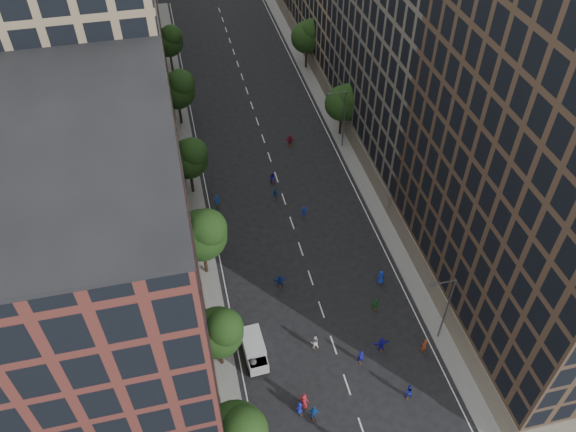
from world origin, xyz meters
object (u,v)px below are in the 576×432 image
at_px(cargo_van, 254,349).
at_px(skater_1, 361,356).
at_px(streetlamp_near, 445,306).
at_px(streetlamp_far, 343,116).
at_px(skater_2, 408,391).
at_px(skater_0, 300,408).

xyz_separation_m(cargo_van, skater_1, (9.97, -2.89, -0.39)).
bearing_deg(skater_1, streetlamp_near, -169.74).
height_order(streetlamp_far, cargo_van, streetlamp_far).
xyz_separation_m(skater_1, skater_2, (3.09, -4.51, -0.01)).
relative_size(streetlamp_far, cargo_van, 2.00).
distance_m(streetlamp_near, cargo_van, 18.86).
distance_m(cargo_van, skater_1, 10.39).
height_order(skater_1, skater_2, skater_1).
distance_m(cargo_van, skater_0, 7.28).
bearing_deg(streetlamp_near, cargo_van, 173.79).
xyz_separation_m(cargo_van, skater_0, (2.89, -6.66, -0.46)).
distance_m(skater_0, skater_2, 10.20).
xyz_separation_m(streetlamp_near, skater_2, (-5.28, -5.40, -4.32)).
relative_size(streetlamp_near, skater_1, 5.28).
xyz_separation_m(streetlamp_far, skater_0, (-15.45, -37.66, -4.39)).
height_order(skater_0, skater_2, skater_2).
distance_m(streetlamp_far, skater_0, 40.94).
bearing_deg(streetlamp_far, skater_2, -97.82).
bearing_deg(skater_2, cargo_van, -16.60).
relative_size(streetlamp_near, cargo_van, 2.00).
distance_m(streetlamp_far, skater_2, 39.00).
xyz_separation_m(cargo_van, skater_2, (13.06, -7.39, -0.40)).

